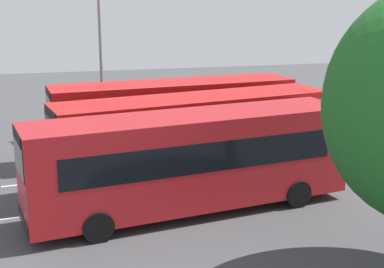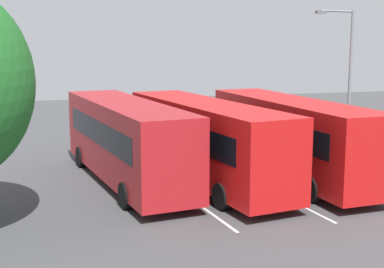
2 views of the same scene
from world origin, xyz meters
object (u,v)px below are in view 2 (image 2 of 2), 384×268
object	(u,v)px
bus_center_right	(125,139)
street_lamp	(347,74)
bus_far_left	(290,135)
pedestrian	(195,127)
bus_center_left	(205,139)

from	to	relation	value
bus_center_right	street_lamp	distance (m)	11.71
bus_far_left	pedestrian	world-z (taller)	bus_far_left
bus_center_left	street_lamp	world-z (taller)	street_lamp
bus_far_left	pedestrian	xyz separation A→B (m)	(8.92, 1.87, -0.92)
pedestrian	bus_center_left	bearing A→B (deg)	-64.94
pedestrian	bus_center_right	bearing A→B (deg)	-85.56
bus_center_left	bus_far_left	bearing A→B (deg)	-100.93
bus_center_left	bus_center_right	size ratio (longest dim) A/B	1.00
bus_center_left	bus_center_right	world-z (taller)	same
pedestrian	street_lamp	size ratio (longest dim) A/B	0.22
street_lamp	bus_center_right	bearing A→B (deg)	-5.65
bus_center_left	pedestrian	world-z (taller)	bus_center_left
bus_center_right	bus_center_left	bearing A→B (deg)	-115.99
bus_far_left	bus_center_right	distance (m)	7.15
bus_far_left	bus_center_right	world-z (taller)	same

